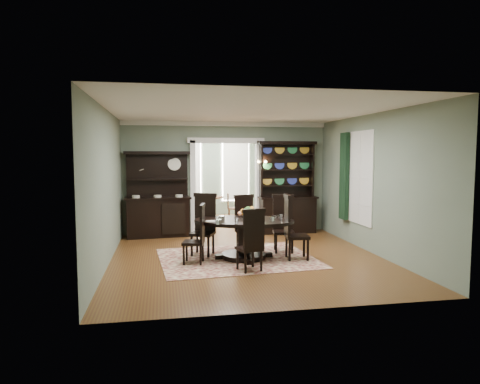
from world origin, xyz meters
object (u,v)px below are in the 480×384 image
object	(u,v)px
parlor_table	(210,205)
sideboard	(158,207)
dining_table	(244,231)
welsh_dresser	(287,200)

from	to	relation	value
parlor_table	sideboard	bearing A→B (deg)	-125.50
sideboard	parlor_table	size ratio (longest dim) A/B	2.57
sideboard	parlor_table	xyz separation A→B (m)	(1.61, 2.26, -0.25)
dining_table	welsh_dresser	size ratio (longest dim) A/B	0.94
sideboard	parlor_table	distance (m)	2.78
dining_table	parlor_table	xyz separation A→B (m)	(-0.14, 4.99, -0.04)
sideboard	welsh_dresser	world-z (taller)	welsh_dresser
welsh_dresser	parlor_table	xyz separation A→B (m)	(-1.86, 2.27, -0.38)
welsh_dresser	parlor_table	bearing A→B (deg)	129.18
dining_table	welsh_dresser	bearing A→B (deg)	73.73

